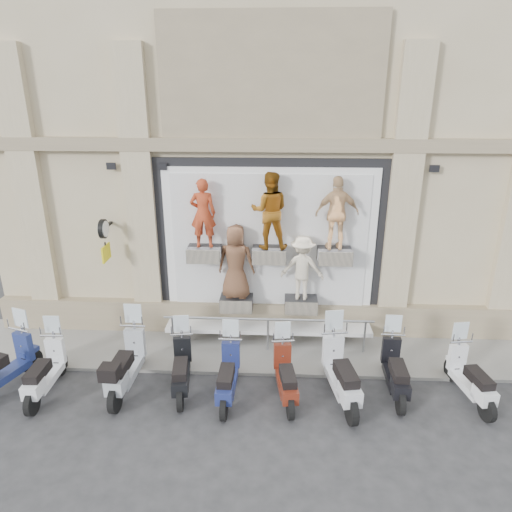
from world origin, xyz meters
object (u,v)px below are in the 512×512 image
(scooter_h, at_px, (396,361))
(scooter_b, at_px, (43,362))
(scooter_a, at_px, (0,357))
(scooter_g, at_px, (342,363))
(scooter_c, at_px, (125,354))
(scooter_d, at_px, (181,360))
(guard_rail, at_px, (268,335))
(clock_sign_bracket, at_px, (104,235))
(scooter_i, at_px, (472,368))
(scooter_e, at_px, (228,366))
(scooter_f, at_px, (286,367))

(scooter_h, bearing_deg, scooter_b, -174.87)
(scooter_a, xyz_separation_m, scooter_g, (7.05, 0.05, 0.04))
(scooter_c, bearing_deg, scooter_b, -170.38)
(scooter_c, xyz_separation_m, scooter_d, (1.16, 0.00, -0.10))
(guard_rail, distance_m, scooter_d, 2.38)
(clock_sign_bracket, bearing_deg, scooter_g, -21.66)
(scooter_b, height_order, scooter_i, scooter_b)
(scooter_e, bearing_deg, clock_sign_bracket, 145.65)
(guard_rail, distance_m, scooter_a, 5.81)
(scooter_h, bearing_deg, scooter_i, -3.59)
(scooter_h, relative_size, scooter_i, 1.03)
(scooter_g, distance_m, scooter_h, 1.19)
(scooter_c, relative_size, scooter_f, 1.15)
(scooter_a, height_order, scooter_f, scooter_a)
(scooter_g, bearing_deg, clock_sign_bracket, 148.78)
(scooter_c, distance_m, scooter_g, 4.47)
(scooter_c, height_order, scooter_d, scooter_c)
(scooter_b, xyz_separation_m, scooter_e, (3.81, 0.03, -0.00))
(scooter_d, bearing_deg, scooter_h, -6.29)
(scooter_a, relative_size, scooter_d, 1.10)
(scooter_b, bearing_deg, scooter_h, 1.05)
(scooter_b, xyz_separation_m, scooter_g, (6.12, 0.10, 0.09))
(clock_sign_bracket, xyz_separation_m, scooter_c, (0.95, -2.02, -1.97))
(scooter_d, height_order, scooter_i, scooter_d)
(scooter_d, bearing_deg, scooter_a, 174.87)
(scooter_d, xyz_separation_m, scooter_g, (3.31, -0.14, 0.11))
(scooter_a, distance_m, scooter_b, 0.94)
(scooter_b, distance_m, scooter_e, 3.81)
(guard_rail, bearing_deg, scooter_a, -162.58)
(clock_sign_bracket, bearing_deg, scooter_i, -14.21)
(guard_rail, xyz_separation_m, scooter_g, (1.52, -1.69, 0.38))
(scooter_b, distance_m, scooter_h, 7.29)
(guard_rail, xyz_separation_m, scooter_a, (-5.53, -1.73, 0.34))
(scooter_b, height_order, scooter_g, scooter_g)
(scooter_i, bearing_deg, scooter_h, 164.65)
(scooter_a, xyz_separation_m, scooter_h, (8.22, 0.31, -0.05))
(clock_sign_bracket, relative_size, scooter_i, 0.57)
(scooter_c, bearing_deg, scooter_a, -174.46)
(clock_sign_bracket, distance_m, scooter_a, 3.39)
(scooter_b, xyz_separation_m, scooter_c, (1.65, 0.23, 0.08))
(scooter_a, relative_size, scooter_f, 1.12)
(scooter_i, bearing_deg, scooter_f, 172.37)
(scooter_a, bearing_deg, scooter_i, 18.86)
(scooter_f, bearing_deg, guard_rail, 96.01)
(scooter_g, bearing_deg, guard_rail, 122.54)
(scooter_e, bearing_deg, scooter_b, -178.39)
(scooter_e, bearing_deg, scooter_i, 3.19)
(scooter_a, bearing_deg, scooter_f, 18.28)
(guard_rail, height_order, scooter_g, scooter_g)
(scooter_d, xyz_separation_m, scooter_i, (5.95, -0.02, -0.00))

